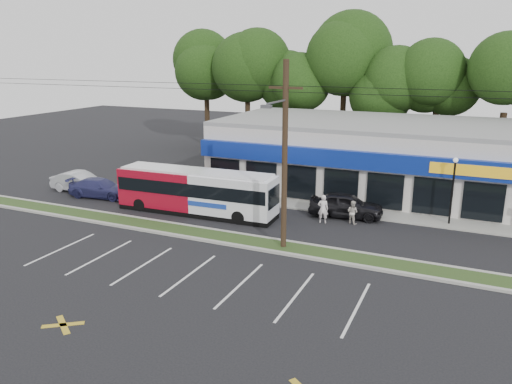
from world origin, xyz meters
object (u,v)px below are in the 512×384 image
object	(u,v)px
utility_pole	(281,151)
car_dark	(346,205)
lamp_post	(453,183)
car_blue	(100,188)
pedestrian_b	(352,212)
car_silver	(80,182)
pedestrian_a	(323,209)
metrobus	(196,191)

from	to	relation	value
utility_pole	car_dark	bearing A→B (deg)	74.36
lamp_post	utility_pole	bearing A→B (deg)	-136.05
car_dark	car_blue	xyz separation A→B (m)	(-17.74, -2.78, -0.11)
lamp_post	car_dark	bearing A→B (deg)	-170.44
utility_pole	pedestrian_b	size ratio (longest dim) A/B	33.74
lamp_post	car_blue	bearing A→B (deg)	-170.93
car_silver	pedestrian_a	size ratio (longest dim) A/B	2.56
metrobus	car_silver	size ratio (longest dim) A/B	2.36
car_silver	pedestrian_a	distance (m)	19.18
metrobus	pedestrian_a	xyz separation A→B (m)	(8.21, 1.50, -0.64)
utility_pole	pedestrian_a	bearing A→B (deg)	80.08
metrobus	pedestrian_b	world-z (taller)	metrobus
utility_pole	car_silver	distance (m)	19.43
car_blue	pedestrian_b	size ratio (longest dim) A/B	3.24
car_dark	utility_pole	bearing A→B (deg)	157.47
car_silver	car_blue	xyz separation A→B (m)	(2.46, -0.57, -0.07)
car_silver	pedestrian_b	distance (m)	20.93
pedestrian_b	metrobus	bearing A→B (deg)	32.85
car_dark	car_silver	world-z (taller)	car_dark
metrobus	car_blue	world-z (taller)	metrobus
car_silver	pedestrian_b	size ratio (longest dim) A/B	3.14
car_dark	pedestrian_a	distance (m)	2.03
utility_pole	car_silver	bearing A→B (deg)	165.84
lamp_post	car_dark	distance (m)	6.62
metrobus	car_silver	xyz separation A→B (m)	(-10.96, 1.04, -0.78)
car_dark	metrobus	bearing A→B (deg)	102.47
lamp_post	car_dark	size ratio (longest dim) A/B	0.90
metrobus	car_dark	world-z (taller)	metrobus
utility_pole	pedestrian_b	bearing A→B (deg)	65.35
utility_pole	car_blue	bearing A→B (deg)	165.68
car_blue	pedestrian_b	distance (m)	18.52
car_dark	pedestrian_a	size ratio (longest dim) A/B	2.60
car_silver	pedestrian_a	world-z (taller)	pedestrian_a
metrobus	car_blue	bearing A→B (deg)	174.77
car_silver	car_dark	bearing A→B (deg)	-84.83
lamp_post	metrobus	bearing A→B (deg)	-164.49
metrobus	lamp_post	bearing A→B (deg)	13.44
car_dark	lamp_post	bearing A→B (deg)	-87.34
lamp_post	pedestrian_b	world-z (taller)	lamp_post
car_blue	pedestrian_b	world-z (taller)	pedestrian_b
car_dark	pedestrian_b	world-z (taller)	car_dark
car_silver	pedestrian_b	xyz separation A→B (m)	(20.90, 1.08, -0.03)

